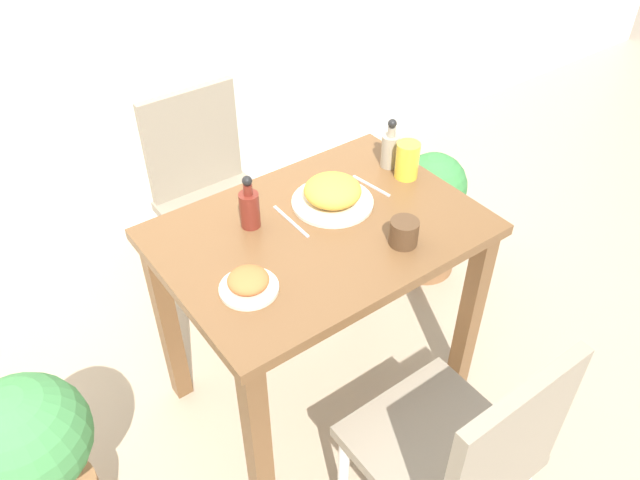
{
  "coord_description": "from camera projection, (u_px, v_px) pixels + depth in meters",
  "views": [
    {
      "loc": [
        -0.88,
        -1.19,
        1.96
      ],
      "look_at": [
        0.0,
        0.0,
        0.73
      ],
      "focal_mm": 35.0,
      "sensor_mm": 36.0,
      "label": 1
    }
  ],
  "objects": [
    {
      "name": "drink_cup",
      "position": [
        404.0,
        232.0,
        1.81
      ],
      "size": [
        0.09,
        0.09,
        0.08
      ],
      "color": "#4C331E",
      "rests_on": "dining_table"
    },
    {
      "name": "condiment_bottle",
      "position": [
        390.0,
        148.0,
        2.11
      ],
      "size": [
        0.06,
        0.06,
        0.18
      ],
      "color": "gray",
      "rests_on": "dining_table"
    },
    {
      "name": "spoon_utensil",
      "position": [
        371.0,
        186.0,
        2.06
      ],
      "size": [
        0.03,
        0.16,
        0.0
      ],
      "rotation": [
        0.0,
        0.0,
        1.71
      ],
      "color": "silver",
      "rests_on": "dining_table"
    },
    {
      "name": "chair_near",
      "position": [
        462.0,
        452.0,
        1.61
      ],
      "size": [
        0.42,
        0.42,
        0.89
      ],
      "rotation": [
        0.0,
        0.0,
        3.14
      ],
      "color": "gray",
      "rests_on": "ground_plane"
    },
    {
      "name": "chair_far",
      "position": [
        211.0,
        189.0,
        2.52
      ],
      "size": [
        0.42,
        0.42,
        0.89
      ],
      "color": "gray",
      "rests_on": "ground_plane"
    },
    {
      "name": "potted_plant_left",
      "position": [
        38.0,
        462.0,
        1.68
      ],
      "size": [
        0.34,
        0.34,
        0.7
      ],
      "color": "brown",
      "rests_on": "ground_plane"
    },
    {
      "name": "dining_table",
      "position": [
        320.0,
        261.0,
        1.98
      ],
      "size": [
        0.97,
        0.69,
        0.78
      ],
      "color": "brown",
      "rests_on": "ground_plane"
    },
    {
      "name": "ground_plane",
      "position": [
        320.0,
        385.0,
        2.39
      ],
      "size": [
        16.0,
        16.0,
        0.0
      ],
      "primitive_type": "plane",
      "color": "tan"
    },
    {
      "name": "juice_glass",
      "position": [
        407.0,
        160.0,
        2.07
      ],
      "size": [
        0.08,
        0.08,
        0.13
      ],
      "color": "gold",
      "rests_on": "dining_table"
    },
    {
      "name": "side_plate",
      "position": [
        248.0,
        283.0,
        1.67
      ],
      "size": [
        0.16,
        0.16,
        0.06
      ],
      "color": "beige",
      "rests_on": "dining_table"
    },
    {
      "name": "potted_plant_right",
      "position": [
        429.0,
        213.0,
        2.72
      ],
      "size": [
        0.28,
        0.28,
        0.59
      ],
      "color": "brown",
      "rests_on": "ground_plane"
    },
    {
      "name": "food_plate",
      "position": [
        333.0,
        193.0,
        1.96
      ],
      "size": [
        0.26,
        0.26,
        0.09
      ],
      "color": "beige",
      "rests_on": "dining_table"
    },
    {
      "name": "fork_utensil",
      "position": [
        291.0,
        221.0,
        1.91
      ],
      "size": [
        0.01,
        0.19,
        0.0
      ],
      "rotation": [
        0.0,
        0.0,
        1.56
      ],
      "color": "silver",
      "rests_on": "dining_table"
    },
    {
      "name": "sauce_bottle",
      "position": [
        249.0,
        207.0,
        1.86
      ],
      "size": [
        0.06,
        0.06,
        0.18
      ],
      "color": "maroon",
      "rests_on": "dining_table"
    }
  ]
}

